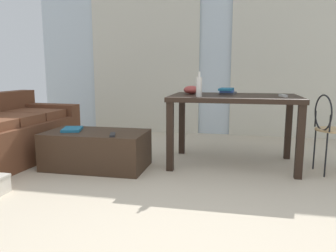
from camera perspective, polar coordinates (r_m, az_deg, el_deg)
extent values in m
plane|color=beige|center=(3.43, 5.30, -8.25)|extent=(8.90, 8.90, 0.00)
cube|color=silver|center=(5.52, 8.27, 12.25)|extent=(6.12, 0.10, 2.62)
cube|color=beige|center=(5.63, -4.06, 10.73)|extent=(1.84, 0.03, 2.32)
cube|color=beige|center=(5.47, 20.72, 10.17)|extent=(1.84, 0.03, 2.32)
cube|color=brown|center=(4.28, -26.15, -2.49)|extent=(1.02, 1.79, 0.45)
cube|color=brown|center=(4.83, -20.37, 2.76)|extent=(0.92, 0.26, 0.15)
cube|color=brown|center=(4.54, -22.22, 1.95)|extent=(0.70, 0.47, 0.10)
cube|color=brown|center=(4.20, -25.92, 1.12)|extent=(0.70, 0.47, 0.10)
cube|color=#382619|center=(3.66, -12.33, -4.04)|extent=(1.09, 0.59, 0.40)
cube|color=black|center=(3.68, 11.44, 4.86)|extent=(1.38, 0.86, 0.05)
cube|color=black|center=(3.43, 0.36, -1.90)|extent=(0.07, 0.07, 0.73)
cube|color=black|center=(3.42, 21.99, -2.64)|extent=(0.07, 0.07, 0.73)
cube|color=black|center=(4.16, 2.44, 0.16)|extent=(0.07, 0.07, 0.73)
cube|color=black|center=(4.15, 20.20, -0.45)|extent=(0.07, 0.07, 0.73)
cylinder|color=tan|center=(3.74, 26.99, -0.62)|extent=(0.37, 0.37, 0.02)
cylinder|color=black|center=(3.61, 25.78, -4.60)|extent=(0.02, 0.02, 0.45)
cylinder|color=black|center=(3.84, 24.11, -3.66)|extent=(0.02, 0.02, 0.45)
torus|color=black|center=(3.66, 25.37, 2.11)|extent=(0.09, 0.37, 0.37)
cylinder|color=black|center=(3.53, 26.36, 0.39)|extent=(0.02, 0.02, 0.17)
cylinder|color=black|center=(3.81, 24.27, 1.17)|extent=(0.02, 0.02, 0.17)
cylinder|color=beige|center=(3.44, 5.43, 6.78)|extent=(0.06, 0.06, 0.20)
cylinder|color=beige|center=(3.43, 5.47, 8.93)|extent=(0.02, 0.02, 0.06)
ellipsoid|color=#9E3833|center=(3.82, 4.09, 6.29)|extent=(0.18, 0.18, 0.10)
cube|color=#4C4C51|center=(3.91, 10.40, 5.68)|extent=(0.20, 0.25, 0.02)
cube|color=#33519E|center=(3.91, 10.23, 6.00)|extent=(0.17, 0.29, 0.02)
cube|color=#1E668C|center=(3.90, 10.11, 6.33)|extent=(0.18, 0.30, 0.02)
cube|color=#B7B7B2|center=(3.62, 19.39, 5.01)|extent=(0.07, 0.16, 0.02)
cube|color=#232326|center=(3.36, -9.63, -1.48)|extent=(0.10, 0.18, 0.02)
cube|color=#1E668C|center=(3.75, -16.32, -0.54)|extent=(0.27, 0.33, 0.03)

